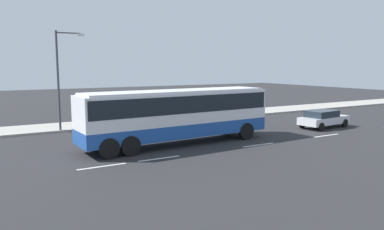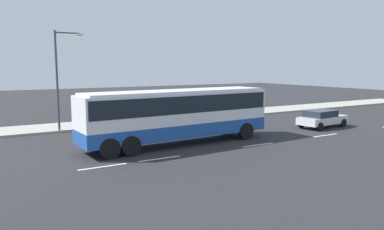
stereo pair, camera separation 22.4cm
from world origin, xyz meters
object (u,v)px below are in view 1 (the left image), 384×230
Objects in this scene: coach_bus at (178,111)px; street_lamp at (61,73)px; pedestrian_near_curb at (81,112)px; car_silver_hatch at (323,118)px.

street_lamp reaches higher than coach_bus.
coach_bus is 10.71m from pedestrian_near_curb.
street_lamp is at bearing 149.08° from car_silver_hatch.
pedestrian_near_curb is (-3.43, 10.10, -0.98)m from coach_bus.
car_silver_hatch is at bearing -4.25° from coach_bus.
street_lamp is (-5.24, 8.08, 2.21)m from coach_bus.
car_silver_hatch is 2.76× the size of pedestrian_near_curb.
car_silver_hatch is (12.73, -0.29, -1.34)m from coach_bus.
coach_bus is 7.47× the size of pedestrian_near_curb.
coach_bus is 12.80m from car_silver_hatch.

